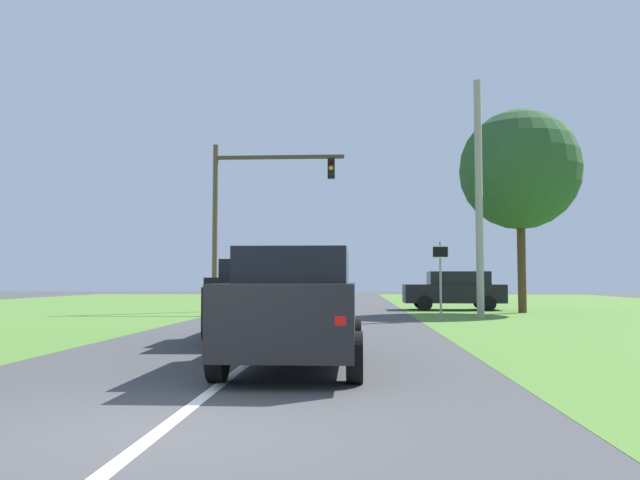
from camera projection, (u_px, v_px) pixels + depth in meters
ground_plane at (293, 329)px, 18.77m from camera, size 120.00×120.00×0.00m
lane_centre_stripe at (203, 397)px, 7.81m from camera, size 0.16×43.52×0.01m
red_suv_near at (296, 305)px, 10.53m from camera, size 2.15×4.82×1.93m
pickup_truck_lead at (261, 299)px, 15.56m from camera, size 2.27×5.14×1.91m
traffic_light at (247, 203)px, 29.20m from camera, size 6.02×0.40×7.63m
keep_moving_sign at (441, 271)px, 22.62m from camera, size 0.60×0.09×2.77m
oak_tree_right at (520, 170)px, 28.23m from camera, size 5.27×5.27×8.92m
crossing_suv_far at (455, 290)px, 30.72m from camera, size 4.73×2.16×1.83m
utility_pole_right at (479, 198)px, 24.38m from camera, size 0.28×0.28×9.10m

